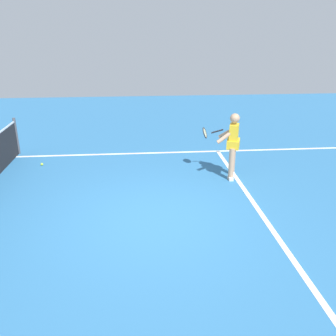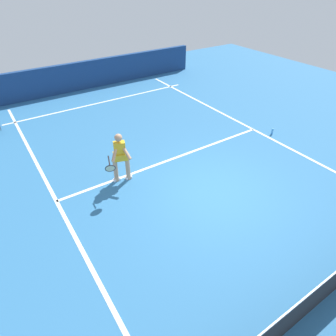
# 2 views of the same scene
# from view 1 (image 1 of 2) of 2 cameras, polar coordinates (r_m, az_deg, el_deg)

# --- Properties ---
(ground_plane) EXTENTS (27.07, 27.07, 0.00)m
(ground_plane) POSITION_cam_1_polar(r_m,az_deg,el_deg) (6.79, -2.37, -8.00)
(ground_plane) COLOR teal
(service_line_marking) EXTENTS (7.69, 0.10, 0.01)m
(service_line_marking) POSITION_cam_1_polar(r_m,az_deg,el_deg) (7.17, 14.61, -7.02)
(service_line_marking) COLOR white
(service_line_marking) RESTS_ON ground
(sideline_right_marking) EXTENTS (0.10, 18.82, 0.01)m
(sideline_right_marking) POSITION_cam_1_polar(r_m,az_deg,el_deg) (10.32, -3.42, 2.39)
(sideline_right_marking) COLOR white
(sideline_right_marking) RESTS_ON ground
(tennis_player) EXTENTS (0.98, 0.87, 1.55)m
(tennis_player) POSITION_cam_1_polar(r_m,az_deg,el_deg) (8.49, 10.17, 3.94)
(tennis_player) COLOR tan
(tennis_player) RESTS_ON ground
(tennis_ball_near) EXTENTS (0.07, 0.07, 0.07)m
(tennis_ball_near) POSITION_cam_1_polar(r_m,az_deg,el_deg) (9.92, -19.47, 0.57)
(tennis_ball_near) COLOR #D1E533
(tennis_ball_near) RESTS_ON ground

